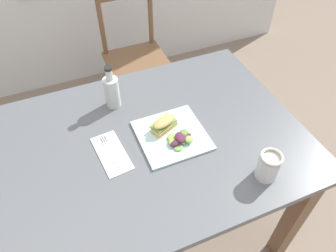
{
  "coord_description": "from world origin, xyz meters",
  "views": [
    {
      "loc": [
        -0.18,
        -0.62,
        1.71
      ],
      "look_at": [
        0.16,
        0.21,
        0.76
      ],
      "focal_mm": 34.04,
      "sensor_mm": 36.0,
      "label": 1
    }
  ],
  "objects_px": {
    "dining_table": "(155,158)",
    "mason_jar_iced_tea": "(268,167)",
    "sandwich_half_front": "(164,124)",
    "bottle_cold_brew": "(112,93)",
    "plate_lunch": "(172,135)",
    "fork_on_napkin": "(110,150)",
    "chair_wooden_far": "(136,58)"
  },
  "relations": [
    {
      "from": "dining_table",
      "to": "mason_jar_iced_tea",
      "type": "height_order",
      "value": "mason_jar_iced_tea"
    },
    {
      "from": "sandwich_half_front",
      "to": "bottle_cold_brew",
      "type": "relative_size",
      "value": 0.59
    },
    {
      "from": "sandwich_half_front",
      "to": "mason_jar_iced_tea",
      "type": "height_order",
      "value": "mason_jar_iced_tea"
    },
    {
      "from": "plate_lunch",
      "to": "fork_on_napkin",
      "type": "height_order",
      "value": "plate_lunch"
    },
    {
      "from": "dining_table",
      "to": "mason_jar_iced_tea",
      "type": "relative_size",
      "value": 10.6
    },
    {
      "from": "chair_wooden_far",
      "to": "plate_lunch",
      "type": "relative_size",
      "value": 3.25
    },
    {
      "from": "bottle_cold_brew",
      "to": "mason_jar_iced_tea",
      "type": "distance_m",
      "value": 0.71
    },
    {
      "from": "plate_lunch",
      "to": "bottle_cold_brew",
      "type": "height_order",
      "value": "bottle_cold_brew"
    },
    {
      "from": "chair_wooden_far",
      "to": "plate_lunch",
      "type": "distance_m",
      "value": 1.04
    },
    {
      "from": "sandwich_half_front",
      "to": "fork_on_napkin",
      "type": "height_order",
      "value": "sandwich_half_front"
    },
    {
      "from": "plate_lunch",
      "to": "sandwich_half_front",
      "type": "height_order",
      "value": "sandwich_half_front"
    },
    {
      "from": "fork_on_napkin",
      "to": "sandwich_half_front",
      "type": "bearing_deg",
      "value": 4.12
    },
    {
      "from": "dining_table",
      "to": "chair_wooden_far",
      "type": "bearing_deg",
      "value": 76.72
    },
    {
      "from": "mason_jar_iced_tea",
      "to": "bottle_cold_brew",
      "type": "bearing_deg",
      "value": 124.87
    },
    {
      "from": "chair_wooden_far",
      "to": "bottle_cold_brew",
      "type": "distance_m",
      "value": 0.86
    },
    {
      "from": "chair_wooden_far",
      "to": "sandwich_half_front",
      "type": "relative_size",
      "value": 7.25
    },
    {
      "from": "dining_table",
      "to": "sandwich_half_front",
      "type": "bearing_deg",
      "value": 26.04
    },
    {
      "from": "fork_on_napkin",
      "to": "plate_lunch",
      "type": "bearing_deg",
      "value": -5.44
    },
    {
      "from": "dining_table",
      "to": "plate_lunch",
      "type": "distance_m",
      "value": 0.15
    },
    {
      "from": "sandwich_half_front",
      "to": "fork_on_napkin",
      "type": "bearing_deg",
      "value": -175.88
    },
    {
      "from": "dining_table",
      "to": "plate_lunch",
      "type": "relative_size",
      "value": 4.5
    },
    {
      "from": "bottle_cold_brew",
      "to": "fork_on_napkin",
      "type": "bearing_deg",
      "value": -109.55
    },
    {
      "from": "chair_wooden_far",
      "to": "sandwich_half_front",
      "type": "distance_m",
      "value": 1.02
    },
    {
      "from": "fork_on_napkin",
      "to": "mason_jar_iced_tea",
      "type": "height_order",
      "value": "mason_jar_iced_tea"
    },
    {
      "from": "chair_wooden_far",
      "to": "sandwich_half_front",
      "type": "height_order",
      "value": "chair_wooden_far"
    },
    {
      "from": "dining_table",
      "to": "bottle_cold_brew",
      "type": "bearing_deg",
      "value": 110.16
    },
    {
      "from": "dining_table",
      "to": "bottle_cold_brew",
      "type": "relative_size",
      "value": 5.9
    },
    {
      "from": "chair_wooden_far",
      "to": "sandwich_half_front",
      "type": "bearing_deg",
      "value": -100.49
    },
    {
      "from": "chair_wooden_far",
      "to": "mason_jar_iced_tea",
      "type": "height_order",
      "value": "chair_wooden_far"
    },
    {
      "from": "dining_table",
      "to": "fork_on_napkin",
      "type": "xyz_separation_m",
      "value": [
        -0.18,
        0.01,
        0.13
      ]
    },
    {
      "from": "dining_table",
      "to": "mason_jar_iced_tea",
      "type": "distance_m",
      "value": 0.48
    },
    {
      "from": "dining_table",
      "to": "bottle_cold_brew",
      "type": "height_order",
      "value": "bottle_cold_brew"
    }
  ]
}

